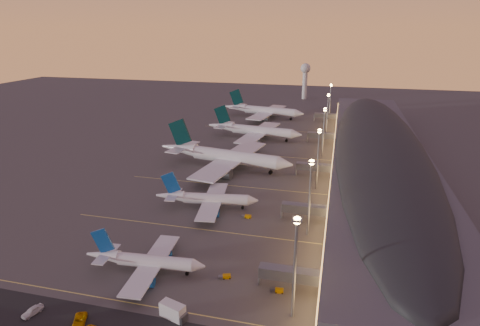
% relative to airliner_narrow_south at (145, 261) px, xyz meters
% --- Properties ---
extents(ground, '(700.00, 700.00, 0.00)m').
position_rel_airliner_narrow_south_xyz_m(ground, '(5.82, 31.59, -3.18)').
color(ground, '#3F3C3A').
extents(airliner_narrow_south, '(34.44, 30.84, 12.30)m').
position_rel_airliner_narrow_south_xyz_m(airliner_narrow_south, '(0.00, 0.00, 0.00)').
color(airliner_narrow_south, silver).
rests_on(airliner_narrow_south, ground).
extents(airliner_narrow_north, '(38.70, 34.88, 13.83)m').
position_rel_airliner_narrow_south_xyz_m(airliner_narrow_north, '(3.43, 43.36, 0.40)').
color(airliner_narrow_north, silver).
rests_on(airliner_narrow_north, ground).
extents(airliner_wide_near, '(68.61, 63.24, 22.00)m').
position_rel_airliner_narrow_south_xyz_m(airliner_wide_near, '(-3.11, 88.46, 2.48)').
color(airliner_wide_near, silver).
rests_on(airliner_wide_near, ground).
extents(airliner_wide_mid, '(59.62, 54.81, 19.09)m').
position_rel_airliner_narrow_south_xyz_m(airliner_wide_mid, '(-0.41, 143.56, 1.74)').
color(airliner_wide_mid, silver).
rests_on(airliner_wide_mid, ground).
extents(airliner_wide_far, '(62.25, 57.44, 19.97)m').
position_rel_airliner_narrow_south_xyz_m(airliner_wide_far, '(-6.12, 202.78, 1.96)').
color(airliner_wide_far, silver).
rests_on(airliner_wide_far, ground).
extents(terminal_building, '(56.35, 255.00, 17.46)m').
position_rel_airliner_narrow_south_xyz_m(terminal_building, '(67.66, 104.06, 5.60)').
color(terminal_building, '#4B4B50').
rests_on(terminal_building, ground).
extents(light_masts, '(2.20, 217.20, 25.90)m').
position_rel_airliner_narrow_south_xyz_m(light_masts, '(41.82, 96.59, 14.38)').
color(light_masts, gray).
rests_on(light_masts, ground).
extents(radar_tower, '(9.00, 9.00, 32.50)m').
position_rel_airliner_narrow_south_xyz_m(radar_tower, '(15.82, 291.59, 18.69)').
color(radar_tower, silver).
rests_on(radar_tower, ground).
extents(lane_markings, '(90.00, 180.36, 0.00)m').
position_rel_airliner_narrow_south_xyz_m(lane_markings, '(5.82, 71.59, -3.17)').
color(lane_markings, '#D8C659').
rests_on(lane_markings, ground).
extents(baggage_tug_a, '(3.52, 2.32, 0.98)m').
position_rel_airliner_narrow_south_xyz_m(baggage_tug_a, '(22.36, 2.15, -2.73)').
color(baggage_tug_a, '#C58202').
rests_on(baggage_tug_a, ground).
extents(baggage_tug_b, '(3.31, 1.64, 0.95)m').
position_rel_airliner_narrow_south_xyz_m(baggage_tug_b, '(37.09, -0.39, -2.74)').
color(baggage_tug_b, '#C58202').
rests_on(baggage_tug_b, ground).
extents(baggage_tug_c, '(3.42, 1.62, 1.00)m').
position_rel_airliner_narrow_south_xyz_m(baggage_tug_c, '(19.79, 38.67, -2.72)').
color(baggage_tug_c, '#C58202').
rests_on(baggage_tug_c, ground).
extents(catering_truck_a, '(7.08, 4.35, 3.73)m').
position_rel_airliner_narrow_south_xyz_m(catering_truck_a, '(15.12, -15.76, -1.44)').
color(catering_truck_a, silver).
rests_on(catering_truck_a, ground).
extents(service_van_a, '(3.42, 5.53, 1.76)m').
position_rel_airliner_narrow_south_xyz_m(service_van_a, '(-17.88, -22.69, -2.30)').
color(service_van_a, silver).
rests_on(service_van_a, ground).
extents(service_van_b, '(4.79, 6.39, 1.61)m').
position_rel_airliner_narrow_south_xyz_m(service_van_b, '(-5.05, -22.90, -2.37)').
color(service_van_b, '#C58202').
rests_on(service_van_b, ground).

